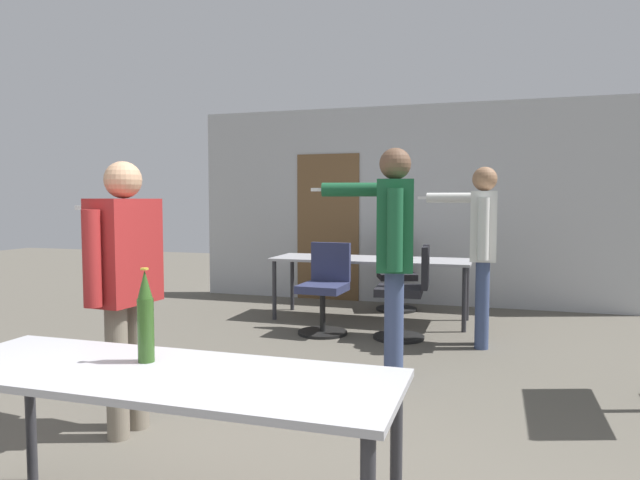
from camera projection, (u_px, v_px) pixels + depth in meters
name	position (u px, v px, depth m)	size (l,w,h in m)	color
back_wall	(404.00, 206.00, 7.74)	(5.93, 0.12, 2.68)	#B2B5B7
conference_table_near	(159.00, 388.00, 2.28)	(1.95, 0.66, 0.73)	#A8A8AD
conference_table_far	(370.00, 263.00, 6.65)	(2.29, 0.74, 0.73)	#A8A8AD
person_far_watching	(482.00, 238.00, 5.42)	(0.78, 0.62, 1.72)	#3D4C75
person_center_tall	(123.00, 271.00, 3.39)	(0.74, 0.67, 1.64)	slate
person_right_polo	(392.00, 242.00, 4.36)	(0.90, 0.69, 1.80)	#3D4C75
office_chair_far_left	(325.00, 291.00, 6.04)	(0.52, 0.56, 0.95)	black
office_chair_near_pushed	(396.00, 277.00, 7.34)	(0.59, 0.63, 0.90)	black
office_chair_mid_tucked	(407.00, 295.00, 5.76)	(0.56, 0.52, 0.95)	black
beer_bottle	(146.00, 318.00, 2.39)	(0.07, 0.07, 0.40)	#2D511E
drink_cup	(333.00, 252.00, 6.96)	(0.08, 0.08, 0.09)	#232328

